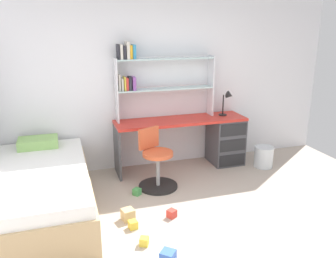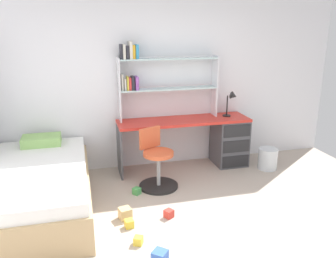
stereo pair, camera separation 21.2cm
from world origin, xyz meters
The scene contains 14 objects.
ground_plane centered at (0.00, 0.00, -0.01)m, with size 5.60×5.59×0.02m, color #B2A393.
room_shell centered at (-1.16, 1.16, 1.31)m, with size 5.60×5.59×2.63m.
desk centered at (0.81, 2.01, 0.43)m, with size 1.94×0.52×0.76m.
bookshelf_hutch centered at (-0.11, 2.15, 1.41)m, with size 1.45×0.22×1.11m.
desk_lamp centered at (1.04, 2.01, 1.01)m, with size 0.20×0.17×0.38m.
swivel_chair centered at (-0.24, 1.49, 0.31)m, with size 0.52×0.52×0.79m.
bed_platform centered at (-1.70, 1.24, 0.27)m, with size 1.15×2.09×0.66m.
waste_bin centered at (1.50, 1.66, 0.16)m, with size 0.29×0.29×0.32m, color silver.
toy_block_red_0 centered at (-0.29, 0.69, 0.05)m, with size 0.09×0.09×0.09m, color red.
toy_block_blue_1 centered at (-0.57, -0.06, 0.06)m, with size 0.12×0.12×0.12m, color #3860B7.
toy_block_natural_2 centered at (-0.77, 0.78, 0.06)m, with size 0.13×0.13×0.13m, color tan.
toy_block_yellow_3 centered at (-0.71, 0.27, 0.04)m, with size 0.08×0.08×0.08m, color gold.
toy_block_green_4 centered at (-0.54, 1.33, 0.04)m, with size 0.09×0.09×0.09m, color #479E51.
toy_block_yellow_5 centered at (-0.75, 0.60, 0.04)m, with size 0.09×0.09×0.09m, color gold.
Camera 1 is at (-1.37, -2.62, 2.08)m, focal length 37.21 mm.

